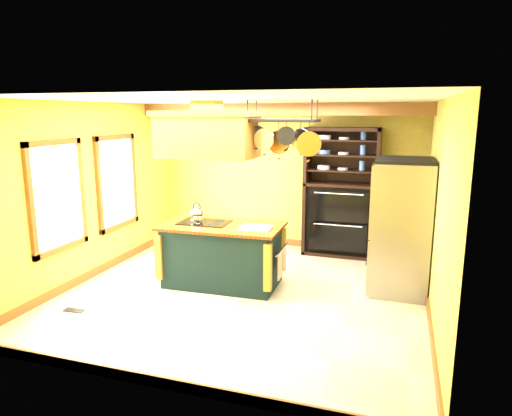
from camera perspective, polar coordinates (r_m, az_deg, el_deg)
The scene contains 15 objects.
floor at distance 6.71m, azimuth -1.32°, elevation -10.36°, with size 5.00×5.00×0.00m, color beige.
ceiling at distance 6.22m, azimuth -1.44°, elevation 13.36°, with size 5.00×5.00×0.00m, color white.
wall_back at distance 8.70m, azimuth 4.03°, elevation 3.97°, with size 5.00×0.02×2.70m, color gold.
wall_front at distance 4.11m, azimuth -12.88°, elevation -5.18°, with size 5.00×0.02×2.70m, color gold.
wall_left at distance 7.51m, azimuth -19.71°, elevation 2.06°, with size 0.02×5.00×2.70m, color gold.
wall_right at distance 6.01m, azimuth 21.78°, elevation -0.39°, with size 0.02×5.00×2.70m, color gold.
ceiling_beam at distance 7.84m, azimuth 2.74°, elevation 12.22°, with size 5.00×0.15×0.20m, color brown.
window_near at distance 6.88m, azimuth -23.52°, elevation 1.35°, with size 0.06×1.06×1.56m.
window_far at distance 7.97m, azimuth -16.94°, elevation 3.12°, with size 0.06×1.06×1.56m.
kitchen_island at distance 6.85m, azimuth -4.22°, elevation -5.74°, with size 1.80×1.03×1.11m.
range_hood at distance 6.62m, azimuth -6.07°, elevation 9.30°, with size 1.46×0.82×0.80m.
pot_rack at distance 6.25m, azimuth 3.45°, elevation 9.72°, with size 1.06×0.48×0.73m.
refrigerator at distance 6.81m, azimuth 17.55°, elevation -2.52°, with size 0.81×0.96×1.87m.
hutch at distance 8.35m, azimuth 10.56°, elevation 0.22°, with size 1.29×0.59×2.29m.
floor_register at distance 6.55m, azimuth -21.78°, elevation -11.79°, with size 0.28×0.12×0.01m, color black.
Camera 1 is at (2.04, -5.87, 2.53)m, focal length 32.00 mm.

